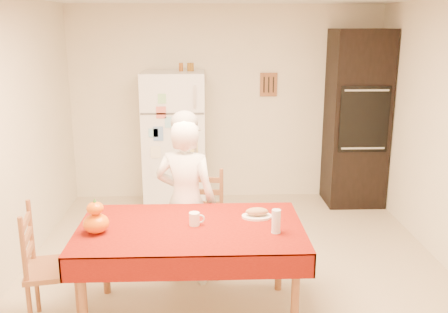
{
  "coord_description": "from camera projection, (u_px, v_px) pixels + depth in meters",
  "views": [
    {
      "loc": [
        -0.27,
        -4.18,
        2.22
      ],
      "look_at": [
        -0.1,
        0.2,
        1.08
      ],
      "focal_mm": 40.0,
      "sensor_mm": 36.0,
      "label": 1
    }
  ],
  "objects": [
    {
      "name": "floor",
      "position": [
        236.0,
        275.0,
        4.61
      ],
      "size": [
        4.5,
        4.5,
        0.0
      ],
      "primitive_type": "plane",
      "color": "#C6AF8F",
      "rests_on": "ground"
    },
    {
      "name": "room_shell",
      "position": [
        237.0,
        100.0,
        4.21
      ],
      "size": [
        4.02,
        4.52,
        2.51
      ],
      "color": "beige",
      "rests_on": "ground"
    },
    {
      "name": "refrigerator",
      "position": [
        175.0,
        141.0,
        6.19
      ],
      "size": [
        0.75,
        0.74,
        1.7
      ],
      "color": "white",
      "rests_on": "floor"
    },
    {
      "name": "oven_cabinet",
      "position": [
        356.0,
        119.0,
        6.26
      ],
      "size": [
        0.7,
        0.62,
        2.2
      ],
      "color": "black",
      "rests_on": "floor"
    },
    {
      "name": "dining_table",
      "position": [
        191.0,
        235.0,
        3.78
      ],
      "size": [
        1.7,
        1.0,
        0.76
      ],
      "color": "brown",
      "rests_on": "floor"
    },
    {
      "name": "chair_far",
      "position": [
        201.0,
        217.0,
        4.63
      ],
      "size": [
        0.47,
        0.46,
        0.95
      ],
      "rotation": [
        0.0,
        0.0,
        -0.15
      ],
      "color": "brown",
      "rests_on": "floor"
    },
    {
      "name": "chair_left",
      "position": [
        45.0,
        263.0,
        3.74
      ],
      "size": [
        0.47,
        0.49,
        0.95
      ],
      "rotation": [
        0.0,
        0.0,
        1.75
      ],
      "color": "brown",
      "rests_on": "floor"
    },
    {
      "name": "seated_woman",
      "position": [
        186.0,
        202.0,
        4.34
      ],
      "size": [
        0.62,
        0.49,
        1.49
      ],
      "primitive_type": "imported",
      "rotation": [
        0.0,
        0.0,
        2.87
      ],
      "color": "white",
      "rests_on": "floor"
    },
    {
      "name": "coffee_mug",
      "position": [
        194.0,
        219.0,
        3.77
      ],
      "size": [
        0.08,
        0.08,
        0.1
      ],
      "primitive_type": "cylinder",
      "color": "white",
      "rests_on": "dining_table"
    },
    {
      "name": "pumpkin_lower",
      "position": [
        96.0,
        223.0,
        3.63
      ],
      "size": [
        0.19,
        0.19,
        0.14
      ],
      "primitive_type": "ellipsoid",
      "color": "#CD3D04",
      "rests_on": "dining_table"
    },
    {
      "name": "pumpkin_upper",
      "position": [
        95.0,
        208.0,
        3.6
      ],
      "size": [
        0.12,
        0.12,
        0.09
      ],
      "primitive_type": "ellipsoid",
      "color": "#E53E05",
      "rests_on": "pumpkin_lower"
    },
    {
      "name": "wine_glass",
      "position": [
        276.0,
        221.0,
        3.63
      ],
      "size": [
        0.07,
        0.07,
        0.18
      ],
      "primitive_type": "cylinder",
      "color": "silver",
      "rests_on": "dining_table"
    },
    {
      "name": "bread_plate",
      "position": [
        257.0,
        216.0,
        3.94
      ],
      "size": [
        0.24,
        0.24,
        0.02
      ],
      "primitive_type": "cylinder",
      "color": "white",
      "rests_on": "dining_table"
    },
    {
      "name": "bread_loaf",
      "position": [
        257.0,
        212.0,
        3.93
      ],
      "size": [
        0.18,
        0.1,
        0.06
      ],
      "primitive_type": "ellipsoid",
      "color": "#956A49",
      "rests_on": "bread_plate"
    },
    {
      "name": "spice_jar_left",
      "position": [
        181.0,
        67.0,
        6.02
      ],
      "size": [
        0.05,
        0.05,
        0.1
      ],
      "primitive_type": "cylinder",
      "color": "#914E1A",
      "rests_on": "refrigerator"
    },
    {
      "name": "spice_jar_mid",
      "position": [
        189.0,
        67.0,
        6.02
      ],
      "size": [
        0.05,
        0.05,
        0.1
      ],
      "primitive_type": "cylinder",
      "color": "brown",
      "rests_on": "refrigerator"
    },
    {
      "name": "spice_jar_right",
      "position": [
        192.0,
        67.0,
        6.02
      ],
      "size": [
        0.05,
        0.05,
        0.1
      ],
      "primitive_type": "cylinder",
      "color": "brown",
      "rests_on": "refrigerator"
    }
  ]
}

